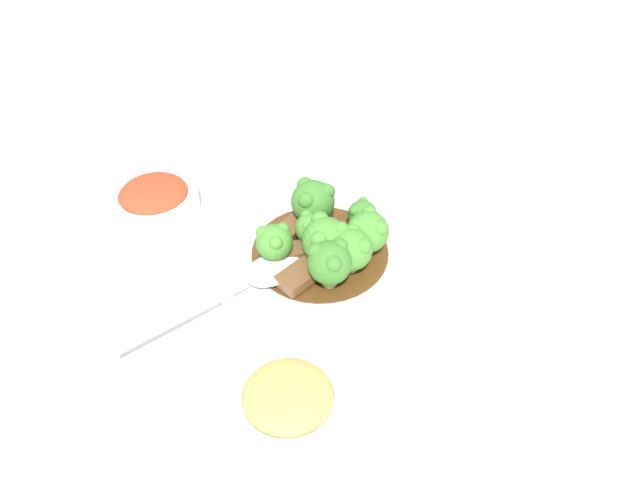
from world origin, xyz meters
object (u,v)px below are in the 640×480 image
(main_plate, at_px, (320,254))
(beef_strip_2, at_px, (292,229))
(broccoli_floret_3, at_px, (368,231))
(broccoli_floret_7, at_px, (326,240))
(broccoli_floret_5, at_px, (330,262))
(side_bowl_kimchi, at_px, (155,200))
(beef_strip_3, at_px, (301,251))
(beef_strip_0, at_px, (338,236))
(broccoli_floret_1, at_px, (313,201))
(broccoli_floret_0, at_px, (351,249))
(sauce_dish, at_px, (442,195))
(side_bowl_appetizer, at_px, (288,402))
(beef_strip_1, at_px, (302,274))
(broccoli_floret_6, at_px, (362,214))
(serving_spoon, at_px, (261,276))
(broccoli_floret_4, at_px, (312,226))
(broccoli_floret_2, at_px, (274,242))

(main_plate, xyz_separation_m, beef_strip_2, (-0.05, 0.00, 0.02))
(beef_strip_2, xyz_separation_m, broccoli_floret_3, (0.09, 0.03, 0.02))
(main_plate, relative_size, broccoli_floret_7, 4.53)
(broccoli_floret_5, height_order, side_bowl_kimchi, broccoli_floret_5)
(beef_strip_3, height_order, side_bowl_kimchi, side_bowl_kimchi)
(beef_strip_0, relative_size, beef_strip_2, 1.08)
(beef_strip_2, xyz_separation_m, broccoli_floret_1, (0.01, 0.03, 0.03))
(broccoli_floret_1, bearing_deg, beef_strip_0, -7.42)
(broccoli_floret_0, relative_size, broccoli_floret_7, 0.95)
(beef_strip_2, height_order, sauce_dish, beef_strip_2)
(broccoli_floret_7, relative_size, sauce_dish, 0.78)
(broccoli_floret_1, bearing_deg, side_bowl_appetizer, -58.18)
(beef_strip_1, height_order, broccoli_floret_6, broccoli_floret_6)
(beef_strip_0, xyz_separation_m, serving_spoon, (-0.03, -0.11, 0.00))
(broccoli_floret_6, xyz_separation_m, serving_spoon, (-0.05, -0.13, -0.02))
(beef_strip_1, bearing_deg, beef_strip_0, 93.32)
(broccoli_floret_5, bearing_deg, main_plate, 137.31)
(serving_spoon, relative_size, side_bowl_appetizer, 2.08)
(serving_spoon, bearing_deg, main_plate, 73.17)
(main_plate, relative_size, broccoli_floret_5, 4.52)
(broccoli_floret_3, bearing_deg, broccoli_floret_6, 134.76)
(beef_strip_2, bearing_deg, broccoli_floret_0, -4.41)
(beef_strip_0, height_order, broccoli_floret_4, broccoli_floret_4)
(serving_spoon, bearing_deg, broccoli_floret_1, 95.62)
(beef_strip_0, xyz_separation_m, broccoli_floret_0, (0.04, -0.03, 0.03))
(broccoli_floret_2, height_order, side_bowl_kimchi, broccoli_floret_2)
(beef_strip_0, relative_size, broccoli_floret_0, 1.11)
(side_bowl_appetizer, bearing_deg, broccoli_floret_0, 106.56)
(broccoli_floret_6, distance_m, broccoli_floret_7, 0.07)
(broccoli_floret_1, relative_size, broccoli_floret_5, 1.04)
(broccoli_floret_3, bearing_deg, beef_strip_1, -112.56)
(beef_strip_2, height_order, broccoli_floret_3, broccoli_floret_3)
(broccoli_floret_1, distance_m, broccoli_floret_4, 0.04)
(broccoli_floret_2, xyz_separation_m, broccoli_floret_5, (0.07, 0.01, 0.00))
(beef_strip_1, height_order, beef_strip_2, same)
(main_plate, distance_m, broccoli_floret_3, 0.07)
(broccoli_floret_6, bearing_deg, beef_strip_3, -115.29)
(broccoli_floret_3, relative_size, side_bowl_kimchi, 0.49)
(beef_strip_1, bearing_deg, beef_strip_2, 136.86)
(broccoli_floret_0, xyz_separation_m, sauce_dish, (0.01, 0.20, -0.04))
(beef_strip_1, distance_m, beef_strip_3, 0.04)
(beef_strip_3, height_order, broccoli_floret_5, broccoli_floret_5)
(broccoli_floret_1, xyz_separation_m, broccoli_floret_2, (0.00, -0.08, -0.01))
(beef_strip_0, height_order, broccoli_floret_6, broccoli_floret_6)
(main_plate, distance_m, broccoli_floret_1, 0.07)
(beef_strip_2, relative_size, broccoli_floret_5, 0.97)
(beef_strip_3, xyz_separation_m, side_bowl_kimchi, (-0.21, -0.04, -0.00))
(broccoli_floret_7, bearing_deg, main_plate, 146.52)
(broccoli_floret_5, relative_size, side_bowl_kimchi, 0.53)
(beef_strip_1, height_order, broccoli_floret_5, broccoli_floret_5)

